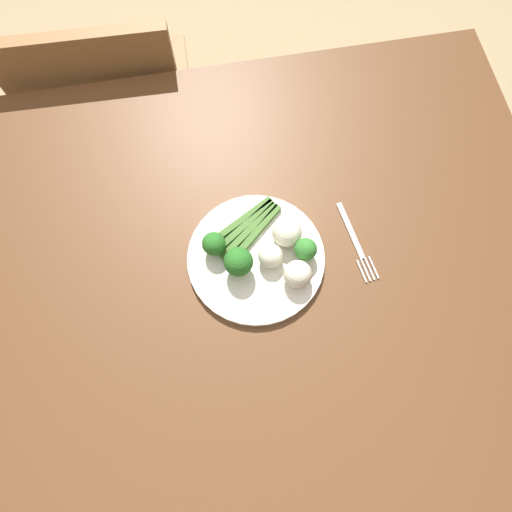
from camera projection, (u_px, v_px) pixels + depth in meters
The scene contains 12 objects.
ground_plane at pixel (237, 348), 1.57m from camera, with size 6.00×6.00×0.02m, color tan.
dining_table at pixel (225, 299), 0.93m from camera, with size 1.32×1.00×0.77m.
chair at pixel (120, 111), 1.29m from camera, with size 0.41×0.41×0.87m.
plate at pixel (256, 258), 0.84m from camera, with size 0.25×0.25×0.01m, color silver.
asparagus_bundle at pixel (247, 228), 0.85m from camera, with size 0.15×0.12×0.01m.
broccoli_right at pixel (306, 249), 0.81m from camera, with size 0.04×0.04×0.05m.
broccoli_front at pixel (238, 262), 0.79m from camera, with size 0.05×0.05×0.06m.
broccoli_near_center at pixel (214, 244), 0.81m from camera, with size 0.04×0.04×0.05m.
cauliflower_near_fork at pixel (271, 256), 0.81m from camera, with size 0.04×0.04×0.04m, color silver.
cauliflower_back at pixel (298, 274), 0.80m from camera, with size 0.05×0.05×0.05m, color silver.
cauliflower_mid at pixel (287, 233), 0.82m from camera, with size 0.05×0.05×0.05m, color silver.
fork at pixel (356, 242), 0.86m from camera, with size 0.04×0.17×0.00m.
Camera 1 is at (-0.02, 0.24, 1.58)m, focal length 32.03 mm.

